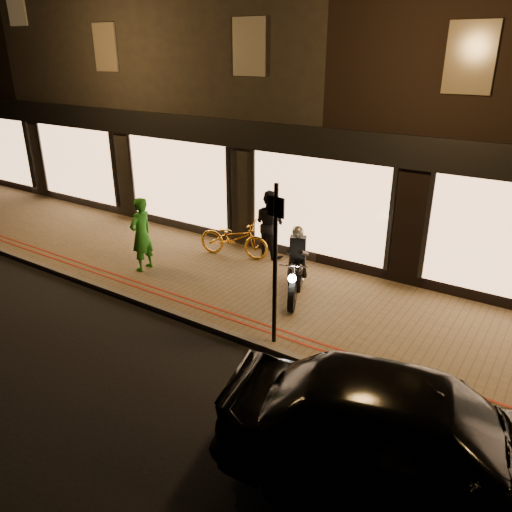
# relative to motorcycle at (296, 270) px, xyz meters

# --- Properties ---
(ground) EXTENTS (90.00, 90.00, 0.00)m
(ground) POSITION_rel_motorcycle_xyz_m (-0.49, -2.08, -0.73)
(ground) COLOR black
(ground) RESTS_ON ground
(sidewalk) EXTENTS (50.00, 4.00, 0.12)m
(sidewalk) POSITION_rel_motorcycle_xyz_m (-0.49, -0.08, -0.67)
(sidewalk) COLOR brown
(sidewalk) RESTS_ON ground
(kerb_stone) EXTENTS (50.00, 0.14, 0.12)m
(kerb_stone) POSITION_rel_motorcycle_xyz_m (-0.49, -2.03, -0.67)
(kerb_stone) COLOR #59544C
(kerb_stone) RESTS_ON ground
(red_kerb_lines) EXTENTS (50.00, 0.26, 0.01)m
(red_kerb_lines) POSITION_rel_motorcycle_xyz_m (-0.49, -1.53, -0.61)
(red_kerb_lines) COLOR maroon
(red_kerb_lines) RESTS_ON sidewalk
(building_row) EXTENTS (48.00, 10.11, 8.50)m
(building_row) POSITION_rel_motorcycle_xyz_m (-0.49, 6.91, 3.51)
(building_row) COLOR black
(building_row) RESTS_ON ground
(motorcycle) EXTENTS (0.91, 1.83, 1.59)m
(motorcycle) POSITION_rel_motorcycle_xyz_m (0.00, 0.00, 0.00)
(motorcycle) COLOR black
(motorcycle) RESTS_ON sidewalk
(sign_post) EXTENTS (0.35, 0.09, 3.00)m
(sign_post) POSITION_rel_motorcycle_xyz_m (0.57, -1.83, 1.06)
(sign_post) COLOR black
(sign_post) RESTS_ON sidewalk
(bicycle_gold) EXTENTS (1.99, 1.04, 1.00)m
(bicycle_gold) POSITION_rel_motorcycle_xyz_m (-2.47, 1.11, -0.12)
(bicycle_gold) COLOR gold
(bicycle_gold) RESTS_ON sidewalk
(person_green) EXTENTS (0.46, 0.68, 1.82)m
(person_green) POSITION_rel_motorcycle_xyz_m (-3.84, -0.80, 0.29)
(person_green) COLOR #23771F
(person_green) RESTS_ON sidewalk
(person_dark) EXTENTS (0.98, 0.83, 1.76)m
(person_dark) POSITION_rel_motorcycle_xyz_m (-1.73, 1.66, 0.27)
(person_dark) COLOR black
(person_dark) RESTS_ON sidewalk
(parked_car) EXTENTS (5.10, 3.02, 1.63)m
(parked_car) POSITION_rel_motorcycle_xyz_m (3.66, -3.66, 0.08)
(parked_car) COLOR black
(parked_car) RESTS_ON ground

